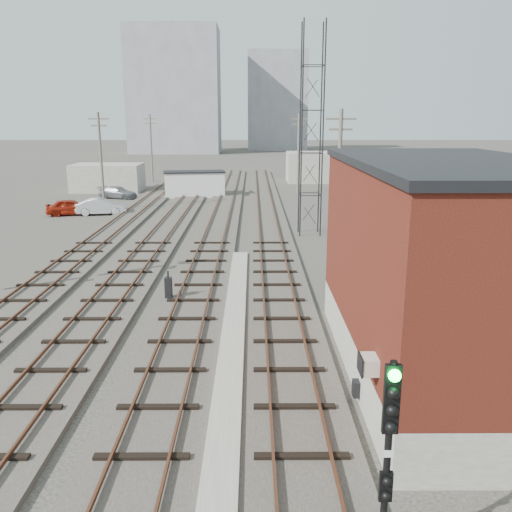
{
  "coord_description": "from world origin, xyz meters",
  "views": [
    {
      "loc": [
        1.29,
        -4.86,
        8.42
      ],
      "look_at": [
        1.43,
        19.61,
        2.2
      ],
      "focal_mm": 38.0,
      "sensor_mm": 36.0,
      "label": 1
    }
  ],
  "objects_px": {
    "switch_stand": "(168,288)",
    "car_grey": "(118,192)",
    "site_trailer": "(194,184)",
    "car_red": "(71,207)",
    "car_silver": "(101,207)",
    "signal_mast": "(388,453)"
  },
  "relations": [
    {
      "from": "signal_mast",
      "to": "car_red",
      "type": "relative_size",
      "value": 1.03
    },
    {
      "from": "car_red",
      "to": "car_silver",
      "type": "relative_size",
      "value": 0.96
    },
    {
      "from": "switch_stand",
      "to": "car_grey",
      "type": "xyz_separation_m",
      "value": [
        -10.7,
        34.4,
        -0.03
      ]
    },
    {
      "from": "site_trailer",
      "to": "car_grey",
      "type": "distance_m",
      "value": 8.36
    },
    {
      "from": "car_grey",
      "to": "signal_mast",
      "type": "bearing_deg",
      "value": -141.64
    },
    {
      "from": "switch_stand",
      "to": "site_trailer",
      "type": "relative_size",
      "value": 0.2
    },
    {
      "from": "signal_mast",
      "to": "car_grey",
      "type": "height_order",
      "value": "signal_mast"
    },
    {
      "from": "signal_mast",
      "to": "switch_stand",
      "type": "relative_size",
      "value": 3.15
    },
    {
      "from": "site_trailer",
      "to": "car_silver",
      "type": "bearing_deg",
      "value": -130.5
    },
    {
      "from": "car_silver",
      "to": "car_grey",
      "type": "relative_size",
      "value": 1.02
    },
    {
      "from": "switch_stand",
      "to": "signal_mast",
      "type": "bearing_deg",
      "value": -66.78
    },
    {
      "from": "signal_mast",
      "to": "site_trailer",
      "type": "relative_size",
      "value": 0.62
    },
    {
      "from": "car_silver",
      "to": "site_trailer",
      "type": "bearing_deg",
      "value": -42.03
    },
    {
      "from": "site_trailer",
      "to": "signal_mast",
      "type": "bearing_deg",
      "value": -88.97
    },
    {
      "from": "switch_stand",
      "to": "car_silver",
      "type": "height_order",
      "value": "switch_stand"
    },
    {
      "from": "signal_mast",
      "to": "car_grey",
      "type": "relative_size",
      "value": 1.01
    },
    {
      "from": "car_red",
      "to": "car_silver",
      "type": "bearing_deg",
      "value": -100.32
    },
    {
      "from": "car_red",
      "to": "car_silver",
      "type": "xyz_separation_m",
      "value": [
        2.7,
        0.22,
        0.01
      ]
    },
    {
      "from": "switch_stand",
      "to": "car_grey",
      "type": "height_order",
      "value": "switch_stand"
    },
    {
      "from": "signal_mast",
      "to": "site_trailer",
      "type": "distance_m",
      "value": 52.37
    },
    {
      "from": "car_silver",
      "to": "signal_mast",
      "type": "bearing_deg",
      "value": -168.35
    },
    {
      "from": "signal_mast",
      "to": "car_grey",
      "type": "xyz_separation_m",
      "value": [
        -17.1,
        50.3,
        -2.0
      ]
    }
  ]
}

